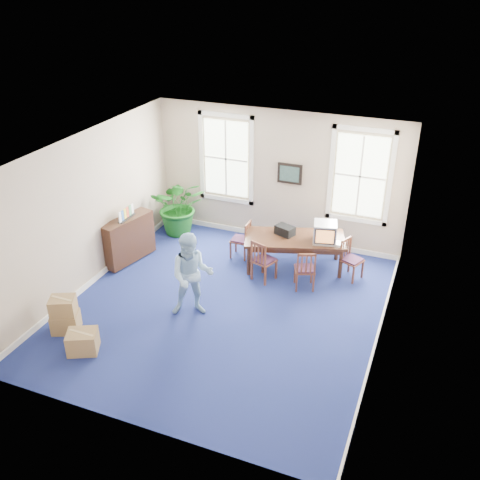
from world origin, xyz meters
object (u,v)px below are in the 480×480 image
at_px(man, 192,275).
at_px(crt_tv, 325,232).
at_px(potted_plant, 179,206).
at_px(cardboard_boxes, 76,313).
at_px(conference_table, 294,252).
at_px(chair_near_left, 264,260).
at_px(credenza, 128,240).

bearing_deg(man, crt_tv, 28.14).
xyz_separation_m(potted_plant, cardboard_boxes, (0.08, -4.30, -0.36)).
relative_size(conference_table, man, 1.28).
height_order(potted_plant, cardboard_boxes, potted_plant).
relative_size(crt_tv, potted_plant, 0.36).
bearing_deg(cardboard_boxes, man, 36.18).
bearing_deg(conference_table, man, -136.20).
bearing_deg(man, chair_near_left, 39.29).
bearing_deg(conference_table, credenza, 179.28).
xyz_separation_m(crt_tv, chair_near_left, (-1.09, -0.79, -0.48)).
distance_m(crt_tv, cardboard_boxes, 5.31).
height_order(chair_near_left, credenza, credenza).
relative_size(man, cardboard_boxes, 1.31).
distance_m(conference_table, crt_tv, 0.87).
distance_m(chair_near_left, credenza, 3.14).
relative_size(man, potted_plant, 1.16).
bearing_deg(potted_plant, crt_tv, -8.19).
xyz_separation_m(conference_table, man, (-1.30, -2.43, 0.48)).
distance_m(conference_table, potted_plant, 3.21).
height_order(conference_table, credenza, credenza).
relative_size(chair_near_left, credenza, 0.73).
bearing_deg(cardboard_boxes, conference_table, 50.49).
bearing_deg(conference_table, potted_plant, 151.35).
bearing_deg(chair_near_left, credenza, 26.70).
xyz_separation_m(chair_near_left, man, (-0.86, -1.68, 0.38)).
bearing_deg(cardboard_boxes, chair_near_left, 48.63).
xyz_separation_m(man, credenza, (-2.25, 1.32, -0.34)).
relative_size(conference_table, chair_near_left, 2.28).
relative_size(chair_near_left, man, 0.56).
relative_size(credenza, potted_plant, 0.89).
bearing_deg(potted_plant, cardboard_boxes, -88.93).
bearing_deg(credenza, crt_tv, 28.99).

